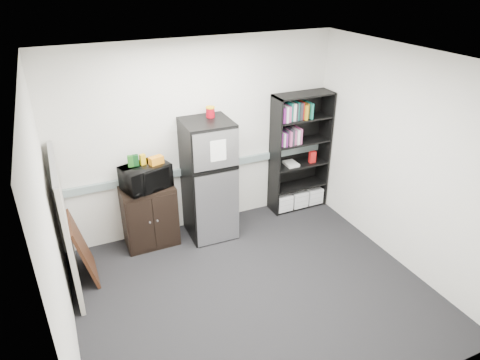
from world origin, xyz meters
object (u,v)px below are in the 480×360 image
at_px(cabinet, 150,216).
at_px(refrigerator, 209,180).
at_px(cubicle_partition, 66,225).
at_px(microwave, 146,177).
at_px(bookshelf, 300,154).

relative_size(cabinet, refrigerator, 0.52).
xyz_separation_m(cubicle_partition, cabinet, (1.05, 0.42, -0.37)).
relative_size(cabinet, microwave, 1.49).
relative_size(bookshelf, refrigerator, 1.09).
height_order(cubicle_partition, microwave, cubicle_partition).
bearing_deg(microwave, bookshelf, -15.56).
relative_size(cubicle_partition, microwave, 2.75).
bearing_deg(cabinet, bookshelf, 1.55).
bearing_deg(bookshelf, cabinet, -178.45).
bearing_deg(refrigerator, microwave, 176.89).
xyz_separation_m(cabinet, refrigerator, (0.84, -0.08, 0.41)).
bearing_deg(microwave, refrigerator, -21.83).
xyz_separation_m(bookshelf, refrigerator, (-1.54, -0.14, -0.06)).
distance_m(microwave, refrigerator, 0.87).
bearing_deg(cabinet, microwave, -90.00).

